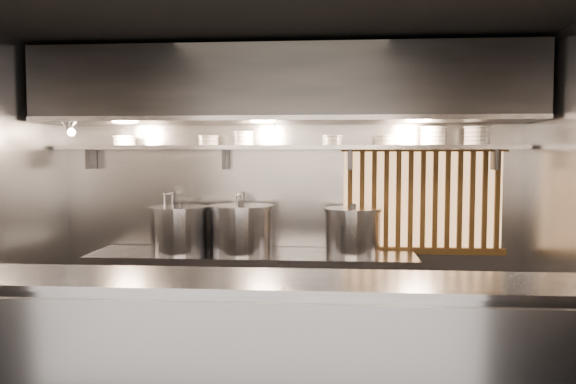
# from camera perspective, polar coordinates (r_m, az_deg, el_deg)

# --- Properties ---
(ceiling) EXTENTS (4.50, 4.50, 0.00)m
(ceiling) POSITION_cam_1_polar(r_m,az_deg,el_deg) (4.13, -1.76, 17.65)
(ceiling) COLOR black
(ceiling) RESTS_ON wall_back
(wall_back) EXTENTS (4.50, 0.00, 4.50)m
(wall_back) POSITION_cam_1_polar(r_m,az_deg,el_deg) (5.52, -0.02, -0.46)
(wall_back) COLOR gray
(wall_back) RESTS_ON floor
(serving_counter) EXTENTS (4.50, 0.56, 1.13)m
(serving_counter) POSITION_cam_1_polar(r_m,az_deg,el_deg) (3.31, -3.60, -18.32)
(serving_counter) COLOR gray
(serving_counter) RESTS_ON floor
(cooking_bench) EXTENTS (3.00, 0.70, 0.90)m
(cooking_bench) POSITION_cam_1_polar(r_m,az_deg,el_deg) (5.35, -3.61, -10.94)
(cooking_bench) COLOR gray
(cooking_bench) RESTS_ON floor
(bowl_shelf) EXTENTS (4.40, 0.34, 0.04)m
(bowl_shelf) POSITION_cam_1_polar(r_m,az_deg,el_deg) (5.33, -0.18, 4.55)
(bowl_shelf) COLOR gray
(bowl_shelf) RESTS_ON wall_back
(exhaust_hood) EXTENTS (4.40, 0.81, 0.65)m
(exhaust_hood) POSITION_cam_1_polar(r_m,az_deg,el_deg) (5.14, -0.38, 10.66)
(exhaust_hood) COLOR #2D2D30
(exhaust_hood) RESTS_ON ceiling
(wood_screen) EXTENTS (1.56, 0.09, 1.04)m
(wood_screen) POSITION_cam_1_polar(r_m,az_deg,el_deg) (5.53, 13.50, -0.77)
(wood_screen) COLOR #F2B06D
(wood_screen) RESTS_ON wall_back
(faucet_left) EXTENTS (0.04, 0.30, 0.50)m
(faucet_left) POSITION_cam_1_polar(r_m,az_deg,el_deg) (5.61, -11.93, -1.43)
(faucet_left) COLOR silver
(faucet_left) RESTS_ON wall_back
(faucet_right) EXTENTS (0.04, 0.30, 0.50)m
(faucet_right) POSITION_cam_1_polar(r_m,az_deg,el_deg) (5.45, -4.85, -1.51)
(faucet_right) COLOR silver
(faucet_right) RESTS_ON wall_back
(heat_lamp) EXTENTS (0.25, 0.35, 0.20)m
(heat_lamp) POSITION_cam_1_polar(r_m,az_deg,el_deg) (5.38, -21.33, 6.28)
(heat_lamp) COLOR gray
(heat_lamp) RESTS_ON exhaust_hood
(pendant_bulb) EXTENTS (0.09, 0.09, 0.19)m
(pendant_bulb) POSITION_cam_1_polar(r_m,az_deg,el_deg) (5.22, -1.39, 5.47)
(pendant_bulb) COLOR #2D2D30
(pendant_bulb) RESTS_ON exhaust_hood
(stock_pot_left) EXTENTS (0.78, 0.78, 0.48)m
(stock_pot_left) POSITION_cam_1_polar(r_m,az_deg,el_deg) (5.25, -4.75, -3.73)
(stock_pot_left) COLOR gray
(stock_pot_left) RESTS_ON cooking_bench
(stock_pot_mid) EXTENTS (0.61, 0.61, 0.47)m
(stock_pot_mid) POSITION_cam_1_polar(r_m,az_deg,el_deg) (5.35, -11.00, -3.72)
(stock_pot_mid) COLOR gray
(stock_pot_mid) RESTS_ON cooking_bench
(stock_pot_right) EXTENTS (0.58, 0.58, 0.46)m
(stock_pot_right) POSITION_cam_1_polar(r_m,az_deg,el_deg) (5.20, 6.58, -3.92)
(stock_pot_right) COLOR gray
(stock_pot_right) RESTS_ON cooking_bench
(bowl_stack_0) EXTENTS (0.23, 0.23, 0.09)m
(bowl_stack_0) POSITION_cam_1_polar(r_m,az_deg,el_deg) (5.68, -16.30, 5.03)
(bowl_stack_0) COLOR white
(bowl_stack_0) RESTS_ON bowl_shelf
(bowl_stack_1) EXTENTS (0.20, 0.20, 0.09)m
(bowl_stack_1) POSITION_cam_1_polar(r_m,az_deg,el_deg) (5.44, -8.08, 5.21)
(bowl_stack_1) COLOR white
(bowl_stack_1) RESTS_ON bowl_shelf
(bowl_stack_2) EXTENTS (0.20, 0.20, 0.13)m
(bowl_stack_2) POSITION_cam_1_polar(r_m,az_deg,el_deg) (5.38, -4.56, 5.45)
(bowl_stack_2) COLOR white
(bowl_stack_2) RESTS_ON bowl_shelf
(bowl_stack_3) EXTENTS (0.20, 0.20, 0.09)m
(bowl_stack_3) POSITION_cam_1_polar(r_m,az_deg,el_deg) (5.31, 4.53, 5.27)
(bowl_stack_3) COLOR white
(bowl_stack_3) RESTS_ON bowl_shelf
(bowl_stack_4) EXTENTS (0.21, 0.21, 0.09)m
(bowl_stack_4) POSITION_cam_1_polar(r_m,az_deg,el_deg) (5.33, 9.79, 5.22)
(bowl_stack_4) COLOR white
(bowl_stack_4) RESTS_ON bowl_shelf
(bowl_stack_5) EXTENTS (0.25, 0.25, 0.17)m
(bowl_stack_5) POSITION_cam_1_polar(r_m,az_deg,el_deg) (5.39, 14.51, 5.54)
(bowl_stack_5) COLOR white
(bowl_stack_5) RESTS_ON bowl_shelf
(bowl_stack_6) EXTENTS (0.24, 0.24, 0.17)m
(bowl_stack_6) POSITION_cam_1_polar(r_m,az_deg,el_deg) (5.48, 18.64, 5.43)
(bowl_stack_6) COLOR white
(bowl_stack_6) RESTS_ON bowl_shelf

